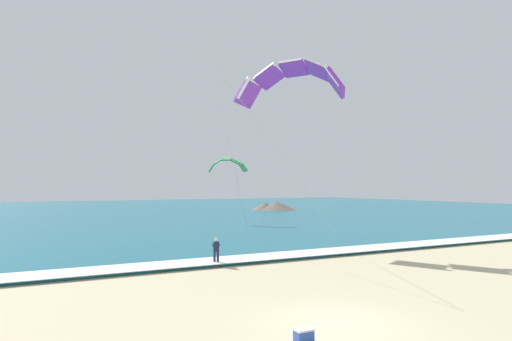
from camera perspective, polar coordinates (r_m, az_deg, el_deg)
The scene contains 9 objects.
ground_plane at distance 16.70m, azimuth 10.29°, elevation -18.66°, with size 200.00×200.00×0.00m, color #C6B78E.
sea at distance 85.38m, azimuth -20.88°, elevation -4.97°, with size 200.00×120.00×0.20m, color #146075.
surf_foam at distance 27.86m, azimuth -6.66°, elevation -11.41°, with size 200.00×2.57×0.04m, color white.
surfboard at distance 27.63m, azimuth -5.08°, elevation -11.91°, with size 0.86×1.47×0.09m.
kitesurfer at distance 27.50m, azimuth -5.08°, elevation -10.02°, with size 0.63×0.62×1.69m.
kite_primary at distance 36.85m, azimuth 4.48°, elevation 11.61°, with size 11.36×8.81×13.71m.
kite_distant at distance 56.04m, azimuth -3.71°, elevation 0.88°, with size 4.22×4.02×1.85m.
headland_right at distance 85.85m, azimuth 2.18°, elevation -4.57°, with size 9.17×8.59×1.78m.
cooler_box at distance 14.81m, azimuth 6.08°, elevation -20.06°, with size 0.58×0.38×0.40m.
Camera 1 is at (-9.75, -12.67, 4.81)m, focal length 31.49 mm.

